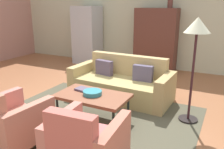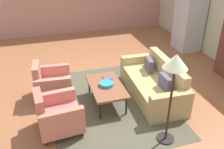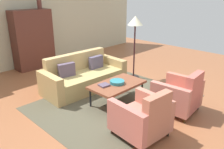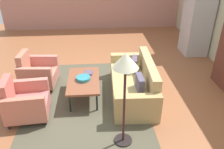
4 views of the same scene
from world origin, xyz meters
name	(u,v)px [view 1 (image 1 of 4)]	position (x,y,z in m)	size (l,w,h in m)	color
ground_plane	(91,111)	(0.00, 0.00, 0.00)	(11.91, 11.91, 0.00)	#9B5D39
wall_back	(154,22)	(0.00, 3.67, 1.40)	(9.92, 0.12, 2.80)	beige
area_rug	(95,118)	(0.21, -0.21, 0.00)	(3.40, 2.60, 0.01)	#514E3C
couch	(122,84)	(0.21, 0.93, 0.29)	(2.13, 0.98, 0.86)	tan
coffee_table	(93,97)	(0.21, -0.26, 0.42)	(1.20, 0.70, 0.46)	black
armchair_left	(10,123)	(-0.39, -1.43, 0.34)	(0.86, 0.86, 0.88)	#3B271F
armchair_right	(85,146)	(0.82, -1.43, 0.34)	(0.86, 0.86, 0.88)	#2A261C
fruit_bowl	(92,93)	(0.21, -0.26, 0.49)	(0.31, 0.31, 0.07)	teal
book_stack	(82,89)	(-0.07, -0.15, 0.47)	(0.23, 0.22, 0.03)	#57495D
cabinet	(156,40)	(0.19, 3.32, 0.90)	(1.20, 0.51, 1.80)	#592E24
vase_tall	(170,3)	(0.54, 3.32, 1.93)	(0.14, 0.14, 0.27)	brown
refrigerator	(87,35)	(-2.11, 3.22, 0.93)	(0.80, 0.73, 1.85)	#B7BABF
floor_lamp	(197,35)	(1.67, 0.46, 1.44)	(0.40, 0.40, 1.72)	black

